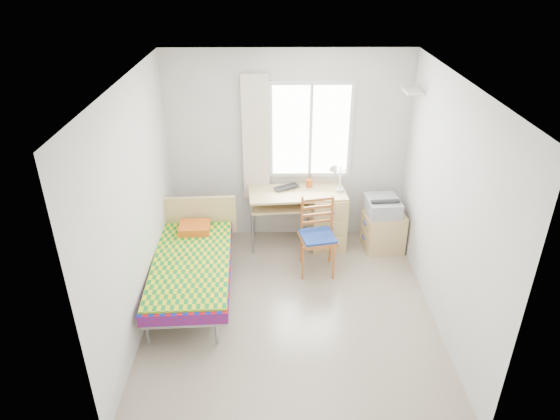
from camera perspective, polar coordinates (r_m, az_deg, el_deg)
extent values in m
plane|color=#BCAD93|center=(5.84, 1.21, -11.23)|extent=(3.50, 3.50, 0.00)
plane|color=white|center=(4.66, 1.54, 14.45)|extent=(3.50, 3.50, 0.00)
plane|color=silver|center=(6.72, 0.88, 7.10)|extent=(3.20, 0.00, 3.20)
plane|color=silver|center=(5.31, -16.16, 0.05)|extent=(0.00, 3.50, 3.50)
plane|color=silver|center=(5.41, 18.53, 0.22)|extent=(0.00, 3.50, 3.50)
cube|color=white|center=(6.63, 3.52, 9.06)|extent=(1.10, 0.04, 1.30)
cube|color=white|center=(6.62, 3.53, 9.03)|extent=(1.00, 0.02, 1.20)
cube|color=white|center=(6.61, 3.53, 9.01)|extent=(0.04, 0.02, 1.20)
cube|color=#F3E3C9|center=(6.60, -2.78, 8.08)|extent=(0.35, 0.05, 1.70)
cube|color=white|center=(6.34, 14.96, 12.99)|extent=(0.20, 0.32, 0.03)
cube|color=#94969C|center=(5.96, -9.97, -6.91)|extent=(0.95, 1.95, 0.06)
cube|color=#B30B15|center=(5.92, -10.03, -6.30)|extent=(0.99, 1.97, 0.13)
cube|color=yellow|center=(5.86, -10.12, -5.79)|extent=(0.97, 1.85, 0.03)
cube|color=tan|center=(6.61, -9.01, -0.58)|extent=(0.92, 0.10, 0.52)
cube|color=orange|center=(6.40, -9.74, -2.00)|extent=(0.40, 0.34, 0.10)
cylinder|color=#94969C|center=(5.48, -14.94, -13.38)|extent=(0.04, 0.04, 0.30)
cylinder|color=#94969C|center=(6.71, -5.79, -4.00)|extent=(0.04, 0.04, 0.30)
cube|color=tan|center=(6.64, 1.99, 1.97)|extent=(1.32, 0.69, 0.03)
cube|color=tan|center=(6.85, 5.41, -1.03)|extent=(0.49, 0.60, 0.77)
cube|color=tan|center=(6.70, -0.04, 0.68)|extent=(0.82, 0.61, 0.02)
cylinder|color=#94969C|center=(6.61, -3.19, -2.10)|extent=(0.03, 0.03, 0.77)
cylinder|color=#94969C|center=(7.03, -3.04, -0.12)|extent=(0.03, 0.03, 0.77)
cube|color=#9A5F1D|center=(6.22, 4.32, -3.29)|extent=(0.50, 0.50, 0.04)
cube|color=navy|center=(6.20, 4.33, -3.04)|extent=(0.47, 0.47, 0.04)
cube|color=#9A5F1D|center=(6.24, 4.28, -0.09)|extent=(0.37, 0.11, 0.42)
cylinder|color=#9A5F1D|center=(6.18, 2.63, -6.08)|extent=(0.03, 0.03, 0.47)
cylinder|color=#9A5F1D|center=(6.39, 5.87, -2.32)|extent=(0.04, 0.04, 0.96)
cube|color=tan|center=(6.91, 11.74, -2.33)|extent=(0.54, 0.50, 0.55)
cube|color=tan|center=(6.80, 9.74, -1.44)|extent=(0.05, 0.41, 0.20)
cube|color=tan|center=(6.91, 9.59, -3.11)|extent=(0.05, 0.41, 0.20)
cube|color=#999BA0|center=(6.73, 11.67, 0.47)|extent=(0.45, 0.51, 0.20)
cube|color=black|center=(6.69, 11.75, 1.22)|extent=(0.36, 0.42, 0.02)
imported|color=black|center=(6.68, 0.98, 2.43)|extent=(0.42, 0.37, 0.03)
cylinder|color=orange|center=(6.77, 3.36, 3.11)|extent=(0.10, 0.10, 0.11)
cylinder|color=white|center=(6.69, 6.82, 2.31)|extent=(0.11, 0.11, 0.03)
cylinder|color=white|center=(6.62, 6.90, 3.56)|extent=(0.02, 0.13, 0.30)
cylinder|color=white|center=(6.49, 6.88, 4.51)|extent=(0.14, 0.26, 0.12)
cone|color=white|center=(6.37, 6.29, 4.43)|extent=(0.16, 0.17, 0.14)
imported|color=gray|center=(6.73, 0.39, 0.52)|extent=(0.21, 0.28, 0.02)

